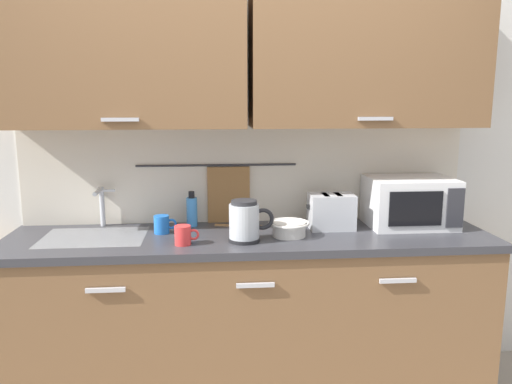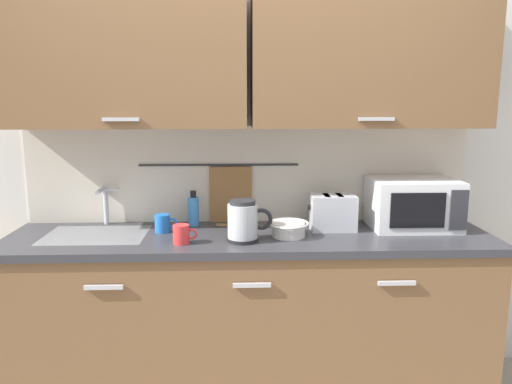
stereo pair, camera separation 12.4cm
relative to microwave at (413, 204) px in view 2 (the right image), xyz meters
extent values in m
cube|color=brown|center=(-0.90, -0.11, -0.61)|extent=(2.50, 0.60, 0.86)
cube|color=#B7B7BC|center=(-1.58, -0.42, -0.30)|extent=(0.18, 0.02, 0.02)
cube|color=#B7B7BC|center=(-0.90, -0.42, -0.30)|extent=(0.18, 0.02, 0.02)
cube|color=#B7B7BC|center=(-0.21, -0.42, -0.30)|extent=(0.18, 0.02, 0.02)
cube|color=#333338|center=(-0.90, -0.11, -0.16)|extent=(2.53, 0.63, 0.04)
cube|color=#9EA0A5|center=(-1.70, -0.09, -0.18)|extent=(0.52, 0.38, 0.09)
cube|color=silver|center=(-0.90, 0.22, 0.21)|extent=(3.70, 0.06, 2.50)
cube|color=beige|center=(-0.90, 0.19, 0.14)|extent=(2.50, 0.01, 0.55)
cube|color=brown|center=(-1.53, 0.03, 0.77)|extent=(1.24, 0.33, 0.70)
cube|color=#B7B7BC|center=(-1.53, -0.15, 0.47)|extent=(0.18, 0.01, 0.02)
cube|color=brown|center=(-0.26, 0.03, 0.77)|extent=(1.24, 0.33, 0.70)
cube|color=#B7B7BC|center=(-0.26, -0.15, 0.47)|extent=(0.18, 0.01, 0.02)
cylinder|color=#333338|center=(-1.06, 0.17, 0.19)|extent=(0.90, 0.01, 0.01)
cube|color=olive|center=(-1.00, 0.17, 0.01)|extent=(0.24, 0.02, 0.34)
cylinder|color=#B2B5BA|center=(-1.70, 0.14, -0.03)|extent=(0.03, 0.03, 0.22)
cylinder|color=#B2B5BA|center=(-1.70, 0.06, 0.07)|extent=(0.02, 0.16, 0.02)
cube|color=#B2B5BA|center=(-1.66, 0.14, 0.06)|extent=(0.07, 0.02, 0.01)
cube|color=white|center=(0.00, 0.00, 0.00)|extent=(0.46, 0.34, 0.27)
cube|color=black|center=(-0.04, -0.17, 0.00)|extent=(0.29, 0.01, 0.18)
cube|color=#2D2D33|center=(0.18, -0.17, 0.00)|extent=(0.09, 0.01, 0.21)
cylinder|color=black|center=(-0.94, -0.23, -0.13)|extent=(0.16, 0.16, 0.02)
cylinder|color=#B2B7BC|center=(-0.94, -0.23, -0.03)|extent=(0.15, 0.15, 0.17)
cylinder|color=#262628|center=(-0.94, -0.23, 0.06)|extent=(0.13, 0.13, 0.02)
torus|color=black|center=(-0.84, -0.23, -0.02)|extent=(0.11, 0.02, 0.11)
cylinder|color=#3F8CD8|center=(-1.21, 0.10, -0.06)|extent=(0.06, 0.06, 0.16)
cylinder|color=black|center=(-1.21, 0.10, 0.04)|extent=(0.03, 0.03, 0.04)
cylinder|color=blue|center=(-1.36, -0.04, -0.09)|extent=(0.08, 0.08, 0.09)
torus|color=blue|center=(-1.31, -0.04, -0.09)|extent=(0.06, 0.01, 0.06)
cylinder|color=silver|center=(-0.70, -0.16, -0.10)|extent=(0.17, 0.17, 0.07)
torus|color=silver|center=(-0.70, -0.16, -0.07)|extent=(0.21, 0.21, 0.01)
cube|color=#B7BABF|center=(-0.45, -0.02, -0.04)|extent=(0.24, 0.17, 0.19)
cube|color=black|center=(-0.48, -0.02, 0.05)|extent=(0.03, 0.12, 0.01)
cube|color=black|center=(-0.41, -0.02, 0.05)|extent=(0.03, 0.12, 0.01)
cube|color=black|center=(-0.57, -0.02, -0.01)|extent=(0.02, 0.02, 0.02)
cylinder|color=red|center=(-1.24, -0.26, -0.09)|extent=(0.08, 0.08, 0.09)
torus|color=red|center=(-1.18, -0.26, -0.09)|extent=(0.06, 0.01, 0.06)
cube|color=#9E7042|center=(-0.97, 0.06, -0.13)|extent=(0.22, 0.07, 0.01)
ellipsoid|color=#9E7042|center=(-0.84, 0.03, -0.13)|extent=(0.07, 0.05, 0.01)
camera|label=1|loc=(-1.09, -2.64, 0.57)|focal=35.18mm
camera|label=2|loc=(-0.96, -2.64, 0.57)|focal=35.18mm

